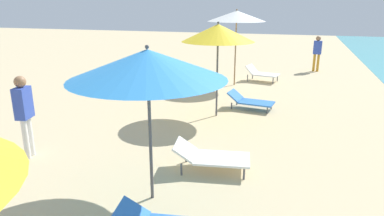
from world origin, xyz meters
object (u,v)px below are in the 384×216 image
(umbrella_third, at_px, (148,65))
(person_walking_near, at_px, (317,50))
(umbrella_fourth, at_px, (218,33))
(lounger_third_shoreside, at_px, (211,156))
(lounger_farthest_shoreside, at_px, (262,73))
(umbrella_farthest, at_px, (237,16))
(person_walking_mid, at_px, (24,109))
(lounger_fourth_shoreside, at_px, (250,101))

(umbrella_third, height_order, person_walking_near, umbrella_third)
(umbrella_third, distance_m, umbrella_fourth, 4.44)
(lounger_third_shoreside, distance_m, person_walking_near, 11.24)
(lounger_farthest_shoreside, relative_size, person_walking_near, 0.86)
(umbrella_farthest, relative_size, lounger_farthest_shoreside, 2.05)
(lounger_third_shoreside, height_order, umbrella_farthest, umbrella_farthest)
(umbrella_fourth, bearing_deg, umbrella_third, -89.96)
(lounger_third_shoreside, distance_m, person_walking_mid, 3.74)
(umbrella_third, distance_m, lounger_third_shoreside, 2.31)
(umbrella_fourth, height_order, umbrella_farthest, umbrella_farthest)
(umbrella_farthest, bearing_deg, lounger_third_shoreside, -82.99)
(umbrella_fourth, relative_size, lounger_fourth_shoreside, 1.84)
(lounger_third_shoreside, relative_size, lounger_farthest_shoreside, 1.08)
(lounger_fourth_shoreside, height_order, person_walking_near, person_walking_near)
(umbrella_farthest, relative_size, person_walking_near, 1.75)
(lounger_third_shoreside, distance_m, lounger_farthest_shoreside, 8.11)
(umbrella_third, bearing_deg, umbrella_farthest, 91.54)
(umbrella_fourth, relative_size, person_walking_near, 1.59)
(umbrella_fourth, bearing_deg, lounger_fourth_shoreside, 48.90)
(umbrella_fourth, relative_size, lounger_farthest_shoreside, 1.86)
(lounger_fourth_shoreside, bearing_deg, lounger_farthest_shoreside, 99.18)
(umbrella_fourth, height_order, person_walking_mid, umbrella_fourth)
(lounger_third_shoreside, xyz_separation_m, person_walking_mid, (-3.63, -0.50, 0.73))
(lounger_third_shoreside, relative_size, person_walking_mid, 0.88)
(umbrella_farthest, bearing_deg, person_walking_mid, -109.81)
(person_walking_near, bearing_deg, umbrella_farthest, -36.35)
(umbrella_farthest, height_order, person_walking_near, umbrella_farthest)
(lounger_third_shoreside, bearing_deg, person_walking_mid, 178.77)
(umbrella_fourth, distance_m, umbrella_farthest, 3.93)
(umbrella_fourth, relative_size, person_walking_mid, 1.53)
(lounger_farthest_shoreside, distance_m, person_walking_mid, 9.38)
(lounger_fourth_shoreside, xyz_separation_m, person_walking_mid, (-3.77, -4.64, 0.75))
(umbrella_fourth, xyz_separation_m, lounger_fourth_shoreside, (0.79, 0.91, -1.99))
(umbrella_farthest, bearing_deg, umbrella_fourth, -86.75)
(person_walking_mid, bearing_deg, person_walking_near, 50.44)
(lounger_farthest_shoreside, bearing_deg, umbrella_third, -81.97)
(lounger_fourth_shoreside, bearing_deg, umbrella_fourth, -123.35)
(person_walking_near, bearing_deg, lounger_fourth_shoreside, -14.57)
(lounger_fourth_shoreside, bearing_deg, person_walking_mid, -121.33)
(lounger_fourth_shoreside, relative_size, umbrella_farthest, 0.49)
(umbrella_third, xyz_separation_m, umbrella_fourth, (-0.00, 4.44, 0.11))
(person_walking_mid, bearing_deg, umbrella_fourth, 38.59)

